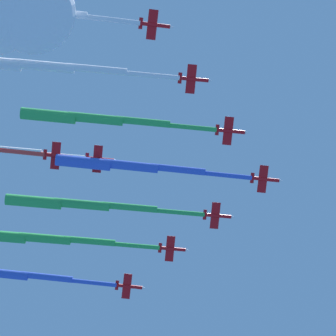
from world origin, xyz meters
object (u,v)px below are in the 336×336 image
Objects in this scene: jet_starboard_outer at (0,7)px; jet_starboard_inner at (95,119)px; jet_port_outer at (1,274)px; jet_starboard_mid at (42,66)px; jet_port_mid at (43,239)px; jet_port_inner at (80,205)px; jet_lead at (129,166)px.

jet_starboard_inner is at bearing 46.58° from jet_starboard_outer.
jet_starboard_inner is 61.77m from jet_port_outer.
jet_starboard_inner is 0.93× the size of jet_starboard_mid.
jet_starboard_mid is at bearing -91.30° from jet_port_mid.
jet_port_inner reaches higher than jet_starboard_inner.
jet_lead is 0.96× the size of jet_starboard_outer.
jet_lead is 1.03× the size of jet_starboard_inner.
jet_starboard_inner is 40.62m from jet_starboard_outer.
jet_port_inner is at bearing -47.35° from jet_port_outer.
jet_port_mid is at bearing 132.30° from jet_lead.
jet_port_inner is 1.06× the size of jet_starboard_inner.
jet_starboard_mid is 1.01× the size of jet_starboard_outer.
jet_port_outer is (-24.64, 26.75, -1.04)m from jet_port_inner.
jet_port_inner is (-14.42, 14.50, 0.43)m from jet_lead.
jet_starboard_outer is at bearing -132.06° from jet_lead.
jet_starboard_mid reaches higher than jet_port_inner.
jet_starboard_mid reaches higher than jet_starboard_inner.
jet_lead is at bearing 47.94° from jet_starboard_outer.
jet_starboard_inner is (-11.23, -13.89, 0.42)m from jet_lead.
jet_port_mid is (-14.65, 42.34, 1.42)m from jet_starboard_inner.
jet_starboard_inner is 0.94× the size of jet_starboard_outer.
jet_port_mid reaches higher than jet_starboard_inner.
jet_lead is 0.95× the size of jet_starboard_mid.
jet_starboard_mid is 1.04× the size of jet_port_outer.
jet_starboard_mid is (-12.75, -42.44, 1.35)m from jet_port_inner.
jet_lead is at bearing 51.03° from jet_starboard_inner.
jet_port_inner is 1.00× the size of jet_starboard_outer.
jet_port_inner is at bearing 96.41° from jet_starboard_inner.
jet_port_mid reaches higher than jet_starboard_mid.
jet_starboard_mid is 19.50m from jet_starboard_outer.
jet_port_inner is 28.56m from jet_starboard_inner.
jet_starboard_outer is (-11.93, -15.39, 0.95)m from jet_starboard_mid.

